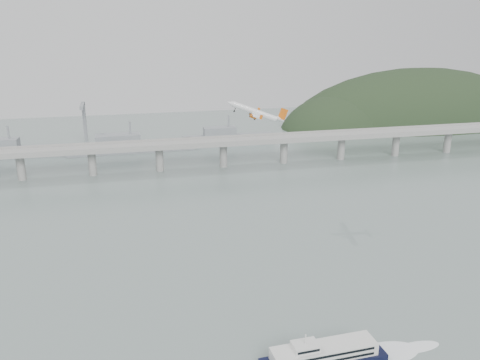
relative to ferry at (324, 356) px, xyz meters
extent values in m
plane|color=slate|center=(-6.33, 44.34, -3.68)|extent=(900.00, 900.00, 0.00)
cube|color=gray|center=(-6.33, 244.34, 16.32)|extent=(800.00, 22.00, 2.20)
cube|color=gray|center=(-6.33, 233.84, 18.32)|extent=(800.00, 0.60, 1.80)
cube|color=gray|center=(-6.33, 254.84, 18.32)|extent=(800.00, 0.60, 1.80)
cylinder|color=gray|center=(-136.33, 244.34, 5.82)|extent=(6.00, 6.00, 21.00)
cylinder|color=gray|center=(-86.33, 244.34, 5.82)|extent=(6.00, 6.00, 21.00)
cylinder|color=gray|center=(-36.33, 244.34, 5.82)|extent=(6.00, 6.00, 21.00)
cylinder|color=gray|center=(13.67, 244.34, 5.82)|extent=(6.00, 6.00, 21.00)
cylinder|color=gray|center=(63.67, 244.34, 5.82)|extent=(6.00, 6.00, 21.00)
cylinder|color=gray|center=(113.67, 244.34, 5.82)|extent=(6.00, 6.00, 21.00)
cylinder|color=gray|center=(163.67, 244.34, 5.82)|extent=(6.00, 6.00, 21.00)
cylinder|color=gray|center=(213.67, 244.34, 5.82)|extent=(6.00, 6.00, 21.00)
ellipsoid|color=black|center=(263.67, 374.34, -21.68)|extent=(320.00, 150.00, 156.00)
ellipsoid|color=black|center=(168.67, 364.34, -15.68)|extent=(140.00, 110.00, 96.00)
ellipsoid|color=black|center=(353.67, 384.34, -28.68)|extent=(220.00, 140.00, 120.00)
cube|color=slate|center=(-156.33, 314.34, 0.32)|extent=(95.67, 20.15, 8.00)
cylinder|color=slate|center=(-156.33, 314.34, 16.32)|extent=(1.60, 1.60, 14.00)
cube|color=slate|center=(-56.33, 309.34, 0.32)|extent=(110.55, 21.43, 8.00)
cube|color=slate|center=(-67.33, 309.34, 8.32)|extent=(39.01, 16.73, 8.00)
cylinder|color=slate|center=(-56.33, 309.34, 16.32)|extent=(1.60, 1.60, 14.00)
cube|color=slate|center=(33.67, 319.34, 0.32)|extent=(85.00, 13.60, 8.00)
cube|color=slate|center=(25.17, 319.34, 8.32)|extent=(29.75, 11.90, 8.00)
cylinder|color=slate|center=(33.67, 319.34, 16.32)|extent=(1.60, 1.60, 14.00)
cube|color=slate|center=(-96.33, 344.34, 16.32)|extent=(3.00, 3.00, 40.00)
cube|color=slate|center=(-96.33, 334.34, 34.32)|extent=(3.00, 28.00, 3.00)
cube|color=silver|center=(0.00, 0.00, 1.99)|extent=(37.00, 10.39, 4.36)
cube|color=black|center=(0.20, -4.40, 3.13)|extent=(33.12, 1.66, 0.87)
cube|color=black|center=(-0.20, 4.40, 3.13)|extent=(33.12, 1.66, 0.87)
cube|color=black|center=(-0.20, 4.40, 1.03)|extent=(33.12, 1.66, 0.87)
cube|color=silver|center=(-6.97, -0.32, 5.31)|extent=(8.99, 6.50, 2.27)
cube|color=black|center=(-6.83, -3.41, 5.31)|extent=(7.85, 0.46, 0.87)
cylinder|color=silver|center=(-6.97, -0.32, 8.10)|extent=(0.46, 0.46, 3.49)
ellipsoid|color=white|center=(24.40, 1.12, -3.64)|extent=(25.67, 13.70, 0.17)
ellipsoid|color=white|center=(36.60, 1.68, -3.64)|extent=(19.11, 7.14, 0.17)
cylinder|color=white|center=(8.57, 127.72, 61.11)|extent=(24.43, 10.11, 11.43)
cone|color=white|center=(-4.46, 130.87, 65.89)|extent=(5.16, 4.29, 4.27)
cone|color=white|center=(22.17, 124.45, 56.60)|extent=(5.77, 4.16, 4.57)
cube|color=white|center=(9.09, 127.54, 59.97)|extent=(10.77, 30.49, 3.28)
cube|color=white|center=(21.56, 124.63, 57.48)|extent=(5.01, 11.05, 1.69)
cube|color=#C8550D|center=(23.37, 124.35, 59.95)|extent=(5.69, 1.35, 6.80)
cylinder|color=#C8550D|center=(8.51, 132.64, 59.01)|extent=(4.62, 3.14, 3.22)
cylinder|color=black|center=(6.80, 133.06, 59.64)|extent=(1.45, 2.19, 2.04)
cube|color=white|center=(8.81, 132.62, 59.85)|extent=(2.45, 0.74, 1.76)
cylinder|color=#C8550D|center=(6.38, 123.10, 59.49)|extent=(4.62, 3.14, 3.22)
cylinder|color=black|center=(4.67, 123.52, 60.12)|extent=(1.45, 2.19, 2.04)
cube|color=white|center=(6.68, 123.08, 60.33)|extent=(2.45, 0.74, 1.76)
cylinder|color=black|center=(9.05, 129.84, 58.35)|extent=(1.09, 0.44, 2.13)
cylinder|color=black|center=(8.72, 129.87, 57.43)|extent=(1.30, 0.59, 1.27)
cylinder|color=black|center=(8.04, 125.33, 58.58)|extent=(1.09, 0.44, 2.13)
cylinder|color=black|center=(7.71, 125.36, 57.66)|extent=(1.30, 0.59, 1.27)
cylinder|color=black|center=(-2.05, 130.15, 62.35)|extent=(1.09, 0.44, 2.13)
cylinder|color=black|center=(-2.38, 130.18, 61.43)|extent=(1.30, 0.59, 1.27)
cube|color=#C8550D|center=(14.37, 141.86, 59.63)|extent=(2.06, 0.55, 2.50)
cube|color=#C8550D|center=(7.78, 112.37, 61.13)|extent=(2.06, 0.55, 2.50)
camera|label=1|loc=(-60.69, -135.86, 110.40)|focal=38.00mm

